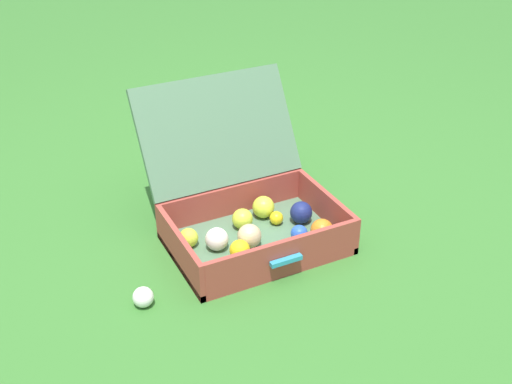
{
  "coord_description": "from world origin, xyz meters",
  "views": [
    {
      "loc": [
        -0.79,
        -1.67,
        1.32
      ],
      "look_at": [
        0.05,
        -0.0,
        0.22
      ],
      "focal_mm": 45.98,
      "sensor_mm": 36.0,
      "label": 1
    }
  ],
  "objects": [
    {
      "name": "open_suitcase",
      "position": [
        0.05,
        0.07,
        0.11
      ],
      "size": [
        0.58,
        0.64,
        0.49
      ],
      "color": "#4C7051",
      "rests_on": "ground"
    },
    {
      "name": "stray_ball_on_grass",
      "position": [
        -0.4,
        -0.13,
        0.03
      ],
      "size": [
        0.06,
        0.06,
        0.06
      ],
      "primitive_type": "sphere",
      "color": "white",
      "rests_on": "ground"
    },
    {
      "name": "ground_plane",
      "position": [
        0.0,
        0.0,
        0.0
      ],
      "size": [
        16.0,
        16.0,
        0.0
      ],
      "primitive_type": "plane",
      "color": "#336B28"
    }
  ]
}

